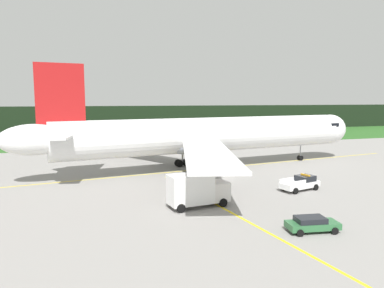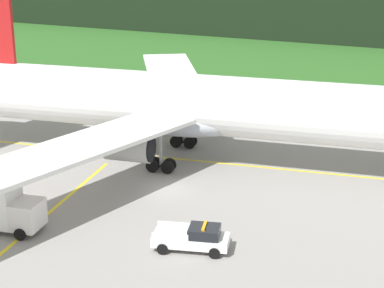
% 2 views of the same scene
% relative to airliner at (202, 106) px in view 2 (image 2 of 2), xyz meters
% --- Properties ---
extents(ground, '(320.00, 320.00, 0.00)m').
position_rel_airliner_xyz_m(ground, '(-0.04, -7.55, -5.42)').
color(ground, gray).
extents(grass_verge, '(320.00, 41.31, 0.04)m').
position_rel_airliner_xyz_m(grass_verge, '(-0.04, 49.60, -5.40)').
color(grass_verge, '#2A5A21').
rests_on(grass_verge, ground).
extents(distant_tree_line, '(288.00, 6.43, 8.91)m').
position_rel_airliner_xyz_m(distant_tree_line, '(-0.04, 69.88, -0.96)').
color(distant_tree_line, black).
rests_on(distant_tree_line, ground).
extents(taxiway_centerline_main, '(77.81, 10.88, 0.01)m').
position_rel_airliner_xyz_m(taxiway_centerline_main, '(0.60, 0.08, -5.42)').
color(taxiway_centerline_main, yellow).
rests_on(taxiway_centerline_main, ground).
extents(airliner, '(59.31, 51.25, 15.92)m').
position_rel_airliner_xyz_m(airliner, '(0.00, 0.00, 0.00)').
color(airliner, white).
rests_on(airliner, ground).
extents(ops_pickup_truck, '(5.54, 3.19, 1.94)m').
position_rel_airliner_xyz_m(ops_pickup_truck, '(6.35, -16.49, -4.52)').
color(ops_pickup_truck, white).
rests_on(ops_pickup_truck, ground).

